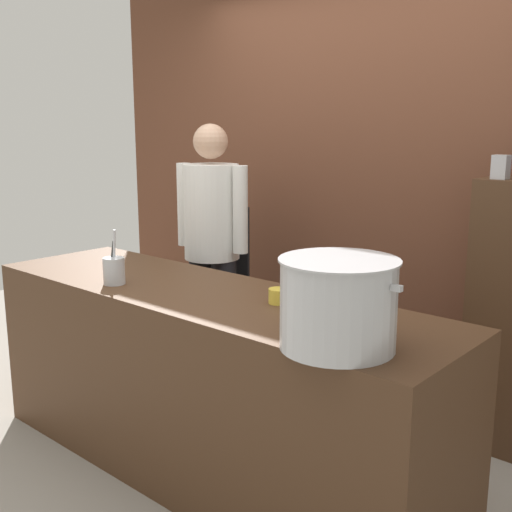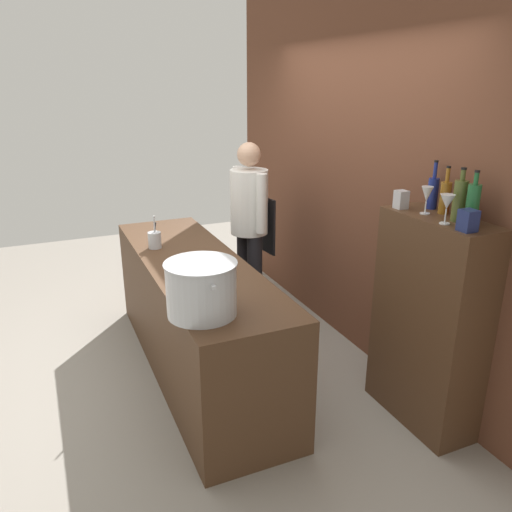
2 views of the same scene
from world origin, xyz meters
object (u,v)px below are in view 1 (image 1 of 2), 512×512
Objects in this scene: stockpot_large at (338,304)px; utensil_crock at (114,270)px; butter_jar at (278,296)px; chef at (212,238)px; spice_tin_silver at (501,167)px.

stockpot_large reaches higher than utensil_crock.
stockpot_large is 5.48× the size of butter_jar.
stockpot_large is at bearing 142.48° from chef.
utensil_crock is 1.92m from spice_tin_silver.
spice_tin_silver is (1.61, 0.36, 0.49)m from chef.
butter_jar is at bearing 141.93° from chef.
stockpot_large is at bearing -91.21° from spice_tin_silver.
spice_tin_silver reaches higher than stockpot_large.
stockpot_large is 1.31m from utensil_crock.
chef is at bearing -167.24° from spice_tin_silver.
spice_tin_silver is at bearing 88.79° from stockpot_large.
chef is at bearing 148.07° from butter_jar.
utensil_crock is 0.85m from butter_jar.
chef reaches higher than butter_jar.
chef is 1.27m from butter_jar.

